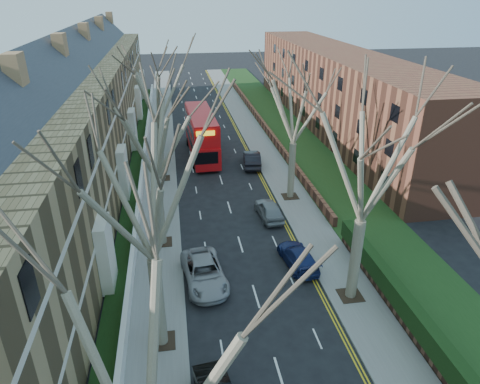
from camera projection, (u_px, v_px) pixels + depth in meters
name	position (u px, v px, depth m)	size (l,w,h in m)	color
pavement_left	(161.00, 143.00, 52.19)	(3.00, 102.00, 0.12)	slate
pavement_right	(257.00, 138.00, 53.91)	(3.00, 102.00, 0.12)	slate
terrace_left	(76.00, 121.00, 41.60)	(9.70, 78.00, 13.60)	olive
flats_right	(336.00, 89.00, 57.01)	(13.97, 54.00, 10.00)	brown
wall_hedge_right	(440.00, 354.00, 20.73)	(0.70, 24.00, 1.80)	#4F2E22
front_wall_left	(144.00, 164.00, 44.58)	(0.30, 78.00, 1.00)	white
grass_verge_right	(291.00, 136.00, 54.52)	(6.00, 102.00, 0.06)	#1C3C16
tree_left_near	(132.00, 373.00, 10.10)	(9.80, 9.80, 13.73)	#68614A
tree_left_mid	(145.00, 180.00, 18.74)	(10.50, 10.50, 14.71)	#68614A
tree_left_far	(152.00, 123.00, 27.78)	(10.15, 10.15, 14.22)	#68614A
tree_left_dist	(155.00, 82.00, 38.34)	(10.50, 10.50, 14.71)	#68614A
tree_right_mid	(370.00, 150.00, 22.16)	(10.50, 10.50, 14.71)	#68614A
tree_right_far	(296.00, 96.00, 34.77)	(10.15, 10.15, 14.22)	#68614A
double_decker_bus	(202.00, 135.00, 47.58)	(3.24, 11.67, 4.82)	red
car_left_far	(204.00, 273.00, 27.28)	(2.48, 5.39, 1.50)	#959499
car_right_near	(298.00, 256.00, 29.11)	(1.81, 4.45, 1.29)	navy
car_right_mid	(269.00, 210.00, 35.12)	(1.70, 4.24, 1.44)	gray
car_right_far	(252.00, 159.00, 45.37)	(1.67, 4.80, 1.58)	black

